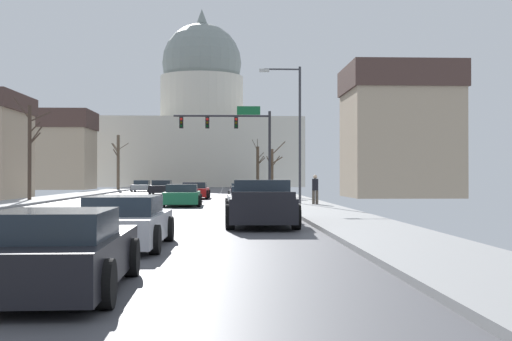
# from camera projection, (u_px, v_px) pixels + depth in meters

# --- Properties ---
(ground) EXTENTS (20.00, 180.00, 0.20)m
(ground) POSITION_uv_depth(u_px,v_px,m) (153.00, 206.00, 37.06)
(ground) COLOR #4D4D52
(signal_gantry) EXTENTS (7.91, 0.41, 7.21)m
(signal_gantry) POSITION_uv_depth(u_px,v_px,m) (236.00, 131.00, 53.97)
(signal_gantry) COLOR #28282D
(signal_gantry) RESTS_ON ground
(street_lamp_right) EXTENTS (2.34, 0.24, 7.62)m
(street_lamp_right) POSITION_uv_depth(u_px,v_px,m) (294.00, 122.00, 36.92)
(street_lamp_right) COLOR #333338
(street_lamp_right) RESTS_ON ground
(capitol_building) EXTENTS (31.28, 19.36, 28.65)m
(capitol_building) POSITION_uv_depth(u_px,v_px,m) (202.00, 127.00, 107.12)
(capitol_building) COLOR beige
(capitol_building) RESTS_ON ground
(sedan_near_00) EXTENTS (2.18, 4.35, 1.21)m
(sedan_near_00) POSITION_uv_depth(u_px,v_px,m) (195.00, 191.00, 48.99)
(sedan_near_00) COLOR #B71414
(sedan_near_00) RESTS_ON ground
(sedan_near_01) EXTENTS (2.03, 4.55, 1.19)m
(sedan_near_01) POSITION_uv_depth(u_px,v_px,m) (243.00, 193.00, 43.57)
(sedan_near_01) COLOR #9EA3A8
(sedan_near_01) RESTS_ON ground
(sedan_near_02) EXTENTS (2.13, 4.41, 1.21)m
(sedan_near_02) POSITION_uv_depth(u_px,v_px,m) (182.00, 196.00, 36.94)
(sedan_near_02) COLOR #1E7247
(sedan_near_02) RESTS_ON ground
(sedan_near_03) EXTENTS (2.15, 4.56, 1.22)m
(sedan_near_03) POSITION_uv_depth(u_px,v_px,m) (249.00, 201.00, 29.70)
(sedan_near_03) COLOR silver
(sedan_near_03) RESTS_ON ground
(pickup_truck_near_04) EXTENTS (2.49, 5.77, 1.54)m
(pickup_truck_near_04) POSITION_uv_depth(u_px,v_px,m) (262.00, 204.00, 22.60)
(pickup_truck_near_04) COLOR black
(pickup_truck_near_04) RESTS_ON ground
(sedan_near_05) EXTENTS (1.99, 4.71, 1.22)m
(sedan_near_05) POSITION_uv_depth(u_px,v_px,m) (126.00, 223.00, 15.58)
(sedan_near_05) COLOR silver
(sedan_near_05) RESTS_ON ground
(sedan_near_06) EXTENTS (2.07, 4.48, 1.20)m
(sedan_near_06) POSITION_uv_depth(u_px,v_px,m) (58.00, 253.00, 9.62)
(sedan_near_06) COLOR black
(sedan_near_06) RESTS_ON ground
(sedan_oncoming_00) EXTENTS (2.11, 4.49, 1.29)m
(sedan_oncoming_00) POSITION_uv_depth(u_px,v_px,m) (162.00, 188.00, 60.57)
(sedan_oncoming_00) COLOR black
(sedan_oncoming_00) RESTS_ON ground
(sedan_oncoming_01) EXTENTS (2.02, 4.37, 1.22)m
(sedan_oncoming_01) POSITION_uv_depth(u_px,v_px,m) (142.00, 186.00, 71.21)
(sedan_oncoming_01) COLOR #9EA3A8
(sedan_oncoming_01) RESTS_ON ground
(flank_building_00) EXTENTS (11.04, 8.08, 9.81)m
(flank_building_00) POSITION_uv_depth(u_px,v_px,m) (48.00, 149.00, 82.99)
(flank_building_00) COLOR tan
(flank_building_00) RESTS_ON ground
(flank_building_02) EXTENTS (8.57, 8.01, 10.36)m
(flank_building_02) POSITION_uv_depth(u_px,v_px,m) (400.00, 131.00, 52.56)
(flank_building_02) COLOR tan
(flank_building_02) RESTS_ON ground
(bare_tree_00) EXTENTS (1.88, 1.20, 4.85)m
(bare_tree_00) POSITION_uv_depth(u_px,v_px,m) (272.00, 169.00, 63.80)
(bare_tree_00) COLOR #4C3D2D
(bare_tree_00) RESTS_ON ground
(bare_tree_01) EXTENTS (2.06, 1.37, 6.59)m
(bare_tree_01) POSITION_uv_depth(u_px,v_px,m) (30.00, 149.00, 43.09)
(bare_tree_01) COLOR #423328
(bare_tree_01) RESTS_ON ground
(bare_tree_02) EXTENTS (1.79, 1.57, 6.32)m
(bare_tree_02) POSITION_uv_depth(u_px,v_px,m) (258.00, 166.00, 86.61)
(bare_tree_02) COLOR #4C3D2D
(bare_tree_02) RESTS_ON ground
(bare_tree_03) EXTENTS (2.00, 2.21, 6.18)m
(bare_tree_03) POSITION_uv_depth(u_px,v_px,m) (118.00, 161.00, 75.31)
(bare_tree_03) COLOR brown
(bare_tree_03) RESTS_ON ground
(pedestrian_00) EXTENTS (0.35, 0.34, 1.60)m
(pedestrian_00) POSITION_uv_depth(u_px,v_px,m) (315.00, 188.00, 36.11)
(pedestrian_00) COLOR #4C4238
(pedestrian_00) RESTS_ON ground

